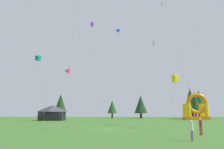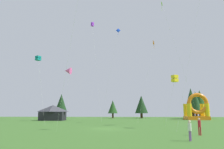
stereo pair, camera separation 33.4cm
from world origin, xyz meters
The scene contains 19 objects.
ground_plane centered at (0.00, 0.00, 0.00)m, with size 120.00×120.00×0.00m, color #3D6B28.
kite_orange_diamond centered at (9.57, 14.40, 17.55)m, with size 4.60×5.19×18.22m.
kite_teal_box centered at (-14.32, 8.16, 12.89)m, with size 3.18×2.07×13.35m.
kite_purple_box centered at (-5.83, 23.42, 26.20)m, with size 3.43×3.05×26.87m.
kite_lime_diamond centered at (11.64, 14.13, 26.41)m, with size 9.46×6.95×27.36m.
kite_pink_delta centered at (-12.64, 24.62, 13.45)m, with size 2.14×3.14×14.50m.
kite_blue_diamond centered at (1.27, 22.50, 23.61)m, with size 5.38×4.82×24.45m.
kite_yellow_box centered at (10.54, 1.15, 7.60)m, with size 1.92×3.11×8.14m.
person_midfield centered at (8.34, -12.33, 1.07)m, with size 0.44×0.44×1.80m.
person_far_side centered at (10.77, -7.78, 1.10)m, with size 0.34×0.34×1.85m.
inflatable_blue_arch centered at (24.00, 31.86, 2.84)m, with size 6.36×4.88×7.71m.
festival_tent centered at (-16.74, 26.01, 2.06)m, with size 6.39×4.46×4.13m.
tree_row_1 centered at (-19.65, 43.67, 5.39)m, with size 4.17×4.17×8.52m.
tree_row_2 centered at (-1.17, 44.69, 3.94)m, with size 3.45×3.45×6.27m.
tree_row_3 centered at (9.02, 44.90, 4.81)m, with size 4.60×4.60×7.97m.
tree_row_4 centered at (25.73, 42.10, 6.34)m, with size 4.54×4.54×10.29m.
tree_row_5 centered at (25.84, 40.80, 5.35)m, with size 3.80×3.80×8.20m.
tree_row_6 centered at (26.56, 40.10, 5.69)m, with size 3.78×3.78×8.96m.
tree_row_7 centered at (29.45, 44.27, 5.89)m, with size 6.04×6.04×9.65m.
Camera 2 is at (2.39, -32.13, 2.68)m, focal length 34.12 mm.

